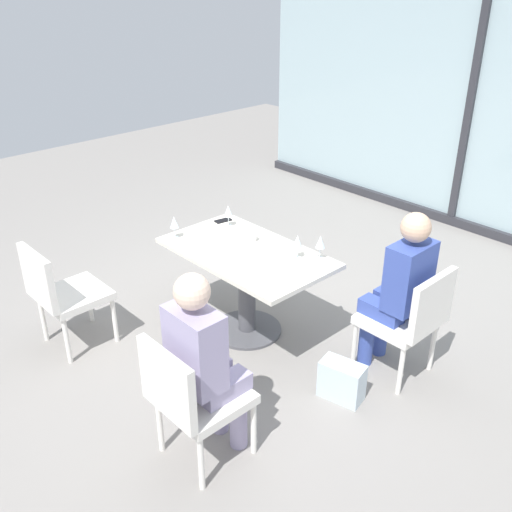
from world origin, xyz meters
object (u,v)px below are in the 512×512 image
(chair_front_right, at_px, (191,395))
(person_far_right, at_px, (400,286))
(wine_glass_2, at_px, (297,242))
(handbag_0, at_px, (342,381))
(chair_front_left, at_px, (61,291))
(wine_glass_0, at_px, (320,242))
(cell_phone_on_table, at_px, (223,220))
(dining_table_main, at_px, (247,273))
(wine_glass_1, at_px, (174,223))
(chair_far_right, at_px, (410,317))
(person_front_right, at_px, (205,358))
(wine_glass_3, at_px, (228,211))
(coffee_cup, at_px, (252,236))

(chair_front_right, xyz_separation_m, person_far_right, (0.28, 1.60, 0.20))
(wine_glass_2, bearing_deg, chair_front_right, -71.36)
(handbag_0, bearing_deg, chair_front_left, -162.64)
(wine_glass_0, height_order, cell_phone_on_table, wine_glass_0)
(dining_table_main, relative_size, wine_glass_1, 7.14)
(chair_far_right, relative_size, wine_glass_0, 4.70)
(dining_table_main, bearing_deg, person_front_right, -52.57)
(wine_glass_0, height_order, wine_glass_1, same)
(dining_table_main, height_order, wine_glass_1, wine_glass_1)
(dining_table_main, xyz_separation_m, person_far_right, (1.08, 0.45, 0.17))
(chair_front_right, bearing_deg, cell_phone_on_table, 134.25)
(wine_glass_2, bearing_deg, person_far_right, 19.26)
(wine_glass_0, distance_m, wine_glass_1, 1.17)
(cell_phone_on_table, distance_m, handbag_0, 1.73)
(wine_glass_1, bearing_deg, chair_front_right, -33.34)
(cell_phone_on_table, bearing_deg, dining_table_main, -12.79)
(wine_glass_1, bearing_deg, wine_glass_3, 75.98)
(dining_table_main, relative_size, chair_far_right, 1.52)
(chair_front_left, relative_size, wine_glass_2, 4.70)
(chair_front_right, bearing_deg, wine_glass_3, 132.51)
(chair_far_right, relative_size, wine_glass_1, 4.70)
(wine_glass_3, xyz_separation_m, cell_phone_on_table, (-0.11, 0.04, -0.13))
(chair_far_right, bearing_deg, chair_front_right, -103.65)
(chair_front_right, distance_m, wine_glass_1, 1.66)
(person_front_right, bearing_deg, chair_front_right, -90.00)
(cell_phone_on_table, bearing_deg, wine_glass_2, 7.64)
(person_far_right, bearing_deg, coffee_cup, -165.10)
(wine_glass_2, height_order, cell_phone_on_table, wine_glass_2)
(person_front_right, xyz_separation_m, handbag_0, (0.24, 0.97, -0.56))
(person_front_right, distance_m, wine_glass_1, 1.57)
(handbag_0, bearing_deg, wine_glass_3, 156.50)
(chair_far_right, xyz_separation_m, wine_glass_2, (-0.84, -0.26, 0.37))
(person_front_right, relative_size, wine_glass_1, 6.81)
(person_far_right, bearing_deg, chair_front_left, -139.48)
(chair_front_right, distance_m, wine_glass_3, 1.87)
(chair_far_right, relative_size, coffee_cup, 9.67)
(handbag_0, bearing_deg, wine_glass_2, 146.04)
(handbag_0, bearing_deg, dining_table_main, 163.01)
(chair_front_right, relative_size, cell_phone_on_table, 6.04)
(chair_far_right, distance_m, chair_front_right, 1.65)
(person_far_right, distance_m, wine_glass_3, 1.55)
(wine_glass_1, bearing_deg, chair_far_right, 22.18)
(person_front_right, relative_size, wine_glass_2, 6.81)
(wine_glass_3, distance_m, coffee_cup, 0.37)
(dining_table_main, relative_size, cell_phone_on_table, 9.18)
(chair_far_right, height_order, person_far_right, person_far_right)
(dining_table_main, height_order, chair_front_right, chair_front_right)
(wine_glass_0, bearing_deg, handbag_0, -33.49)
(dining_table_main, distance_m, wine_glass_1, 0.70)
(person_far_right, distance_m, wine_glass_1, 1.79)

